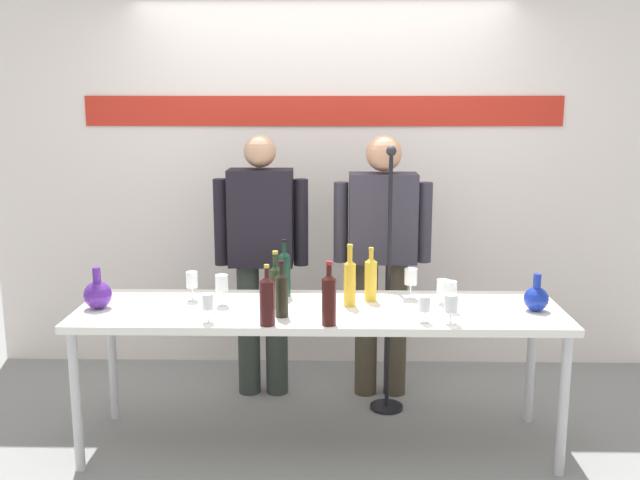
% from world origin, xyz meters
% --- Properties ---
extents(ground_plane, '(10.00, 10.00, 0.00)m').
position_xyz_m(ground_plane, '(0.00, 0.00, 0.00)').
color(ground_plane, gray).
extents(back_wall, '(4.61, 0.11, 3.00)m').
position_xyz_m(back_wall, '(0.00, 1.32, 1.50)').
color(back_wall, white).
rests_on(back_wall, ground).
extents(display_table, '(2.55, 0.71, 0.78)m').
position_xyz_m(display_table, '(0.00, 0.00, 0.72)').
color(display_table, white).
rests_on(display_table, ground).
extents(decanter_blue_left, '(0.15, 0.15, 0.22)m').
position_xyz_m(decanter_blue_left, '(-1.17, -0.04, 0.86)').
color(decanter_blue_left, '#51228F').
rests_on(decanter_blue_left, display_table).
extents(decanter_blue_right, '(0.13, 0.13, 0.20)m').
position_xyz_m(decanter_blue_right, '(1.13, -0.04, 0.85)').
color(decanter_blue_right, '#152B9C').
rests_on(decanter_blue_right, display_table).
extents(presenter_left, '(0.58, 0.22, 1.65)m').
position_xyz_m(presenter_left, '(-0.38, 0.71, 0.94)').
color(presenter_left, '#2F3530').
rests_on(presenter_left, ground).
extents(presenter_right, '(0.60, 0.22, 1.65)m').
position_xyz_m(presenter_right, '(0.38, 0.71, 0.95)').
color(presenter_right, '#413829').
rests_on(presenter_right, ground).
extents(wine_bottle_0, '(0.07, 0.07, 0.31)m').
position_xyz_m(wine_bottle_0, '(-0.23, 0.00, 0.90)').
color(wine_bottle_0, '#202E18').
rests_on(wine_bottle_0, display_table).
extents(wine_bottle_1, '(0.07, 0.07, 0.30)m').
position_xyz_m(wine_bottle_1, '(0.28, 0.14, 0.91)').
color(wine_bottle_1, gold).
rests_on(wine_bottle_1, display_table).
extents(wine_bottle_2, '(0.06, 0.06, 0.33)m').
position_xyz_m(wine_bottle_2, '(0.16, 0.04, 0.92)').
color(wine_bottle_2, gold).
rests_on(wine_bottle_2, display_table).
extents(wine_bottle_3, '(0.07, 0.07, 0.29)m').
position_xyz_m(wine_bottle_3, '(-0.19, -0.16, 0.90)').
color(wine_bottle_3, black).
rests_on(wine_bottle_3, display_table).
extents(wine_bottle_4, '(0.08, 0.08, 0.30)m').
position_xyz_m(wine_bottle_4, '(-0.25, -0.30, 0.91)').
color(wine_bottle_4, '#351111').
rests_on(wine_bottle_4, display_table).
extents(wine_bottle_5, '(0.07, 0.07, 0.32)m').
position_xyz_m(wine_bottle_5, '(0.05, -0.30, 0.92)').
color(wine_bottle_5, '#37100D').
rests_on(wine_bottle_5, display_table).
extents(wine_bottle_6, '(0.07, 0.07, 0.32)m').
position_xyz_m(wine_bottle_6, '(-0.20, 0.23, 0.92)').
color(wine_bottle_6, '#0F2F20').
rests_on(wine_bottle_6, display_table).
extents(wine_glass_left_0, '(0.06, 0.06, 0.14)m').
position_xyz_m(wine_glass_left_0, '(-0.55, -0.26, 0.88)').
color(wine_glass_left_0, white).
rests_on(wine_glass_left_0, display_table).
extents(wine_glass_left_1, '(0.06, 0.06, 0.16)m').
position_xyz_m(wine_glass_left_1, '(-0.70, 0.13, 0.89)').
color(wine_glass_left_1, white).
rests_on(wine_glass_left_1, display_table).
extents(wine_glass_left_2, '(0.07, 0.07, 0.17)m').
position_xyz_m(wine_glass_left_2, '(-0.52, 0.03, 0.90)').
color(wine_glass_left_2, white).
rests_on(wine_glass_left_2, display_table).
extents(wine_glass_right_0, '(0.06, 0.06, 0.13)m').
position_xyz_m(wine_glass_right_0, '(0.52, -0.25, 0.87)').
color(wine_glass_right_0, white).
rests_on(wine_glass_right_0, display_table).
extents(wine_glass_right_1, '(0.07, 0.07, 0.13)m').
position_xyz_m(wine_glass_right_1, '(0.66, 0.09, 0.87)').
color(wine_glass_right_1, white).
rests_on(wine_glass_right_1, display_table).
extents(wine_glass_right_2, '(0.07, 0.07, 0.17)m').
position_xyz_m(wine_glass_right_2, '(0.50, 0.19, 0.90)').
color(wine_glass_right_2, white).
rests_on(wine_glass_right_2, display_table).
extents(wine_glass_right_3, '(0.07, 0.07, 0.16)m').
position_xyz_m(wine_glass_right_3, '(0.68, -0.04, 0.89)').
color(wine_glass_right_3, white).
rests_on(wine_glass_right_3, display_table).
extents(wine_glass_right_4, '(0.07, 0.07, 0.15)m').
position_xyz_m(wine_glass_right_4, '(0.65, -0.26, 0.88)').
color(wine_glass_right_4, white).
rests_on(wine_glass_right_4, display_table).
extents(microphone_stand, '(0.20, 0.20, 1.60)m').
position_xyz_m(microphone_stand, '(0.40, 0.47, 0.54)').
color(microphone_stand, black).
rests_on(microphone_stand, ground).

